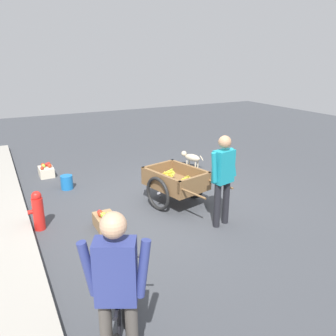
% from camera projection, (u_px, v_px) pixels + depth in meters
% --- Properties ---
extents(ground_plane, '(24.00, 24.00, 0.00)m').
position_uv_depth(ground_plane, '(163.00, 206.00, 6.54)').
color(ground_plane, '#3D3F44').
extents(fruit_cart, '(1.78, 1.13, 0.71)m').
position_uv_depth(fruit_cart, '(176.00, 182.00, 6.54)').
color(fruit_cart, brown).
rests_on(fruit_cart, ground).
extents(vendor_person, '(0.27, 0.58, 1.54)m').
position_uv_depth(vendor_person, '(223.00, 173.00, 5.57)').
color(vendor_person, black).
rests_on(vendor_person, ground).
extents(bicycle, '(1.51, 0.82, 0.85)m').
position_uv_depth(bicycle, '(122.00, 329.00, 3.14)').
color(bicycle, black).
rests_on(bicycle, ground).
extents(cyclist_person, '(0.33, 0.54, 1.59)m').
position_uv_depth(cyclist_person, '(116.00, 284.00, 2.81)').
color(cyclist_person, '#4C4742').
rests_on(cyclist_person, ground).
extents(dog, '(0.63, 0.35, 0.40)m').
position_uv_depth(dog, '(191.00, 157.00, 8.75)').
color(dog, beige).
rests_on(dog, ground).
extents(fire_hydrant, '(0.25, 0.25, 0.67)m').
position_uv_depth(fire_hydrant, '(38.00, 211.00, 5.59)').
color(fire_hydrant, red).
rests_on(fire_hydrant, ground).
extents(plastic_bucket, '(0.25, 0.25, 0.30)m').
position_uv_depth(plastic_bucket, '(67.00, 182.00, 7.37)').
color(plastic_bucket, '#1966B2').
rests_on(plastic_bucket, ground).
extents(apple_crate, '(0.44, 0.32, 0.32)m').
position_uv_depth(apple_crate, '(46.00, 171.00, 8.16)').
color(apple_crate, beige).
rests_on(apple_crate, ground).
extents(mixed_fruit_crate, '(0.44, 0.32, 0.32)m').
position_uv_depth(mixed_fruit_crate, '(105.00, 221.00, 5.71)').
color(mixed_fruit_crate, '#99754C').
rests_on(mixed_fruit_crate, ground).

